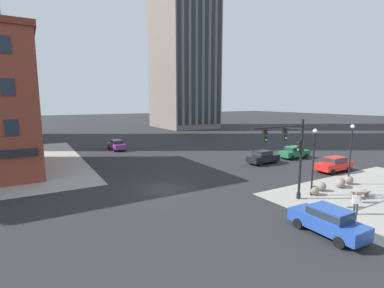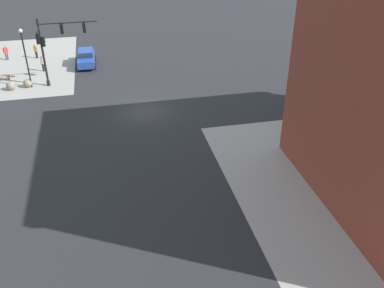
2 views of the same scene
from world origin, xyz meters
name	(u,v)px [view 1 (image 1 of 2)]	position (x,y,z in m)	size (l,w,h in m)	color
ground_plane	(164,189)	(0.00, 0.00, 0.00)	(320.00, 320.00, 0.00)	#262628
traffic_signal_main	(291,148)	(7.43, -7.57, 4.22)	(5.39, 2.09, 6.46)	black
bollard_sphere_curb_a	(314,190)	(10.32, -7.82, 0.41)	(0.82, 0.82, 0.82)	gray
bollard_sphere_curb_b	(321,186)	(11.81, -7.44, 0.41)	(0.82, 0.82, 0.82)	gray
bollard_sphere_curb_c	(340,183)	(14.12, -7.74, 0.41)	(0.82, 0.82, 0.82)	gray
bollard_sphere_curb_d	(341,182)	(14.50, -7.55, 0.41)	(0.82, 0.82, 0.82)	gray
bollard_sphere_curb_e	(349,180)	(15.92, -7.47, 0.41)	(0.82, 0.82, 0.82)	gray
bench_near_signal	(361,194)	(13.12, -10.20, 0.33)	(1.80, 0.49, 0.49)	#9E7F66
pedestrian_near_bench	(356,202)	(9.17, -11.95, 0.92)	(0.43, 0.40, 1.62)	#333333
street_lamp_corner_near	(314,154)	(10.00, -7.78, 3.51)	(0.36, 0.36, 5.63)	black
street_lamp_mid_sidewalk	(351,148)	(15.82, -7.48, 3.56)	(0.36, 0.36, 5.72)	black
car_main_northbound_near	(328,220)	(4.72, -12.82, 0.92)	(1.97, 4.44, 1.68)	#23479E
car_main_northbound_far	(117,144)	(2.09, 22.87, 0.92)	(2.02, 4.47, 1.68)	#7A3389
car_main_southbound_near	(263,157)	(15.27, 3.22, 0.92)	(4.50, 2.10, 1.68)	black
car_main_southbound_far	(294,152)	(21.56, 3.58, 0.92)	(4.44, 1.97, 1.68)	#1E6B3D
car_cross_westbound	(334,164)	(19.23, -3.84, 0.92)	(4.46, 2.00, 1.68)	red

